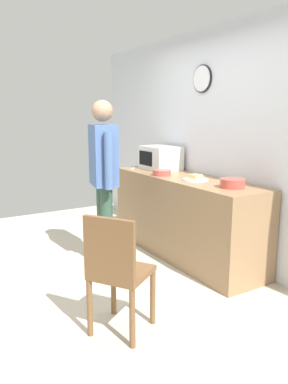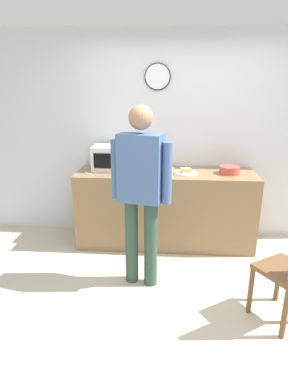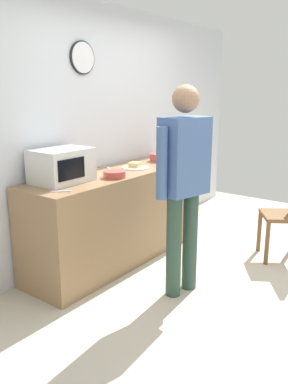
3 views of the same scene
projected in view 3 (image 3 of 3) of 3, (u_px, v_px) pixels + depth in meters
name	position (u px, v px, depth m)	size (l,w,h in m)	color
ground_plane	(233.00, 283.00, 3.73)	(6.00, 6.00, 0.00)	beige
back_wall	(102.00, 131.00, 4.33)	(5.40, 0.13, 2.60)	silver
kitchen_counter	(119.00, 216.00, 4.17)	(2.17, 0.62, 0.94)	#93704C
microwave	(62.00, 165.00, 3.56)	(0.50, 0.39, 0.30)	silver
sandwich_plate	(135.00, 167.00, 4.21)	(0.28, 0.28, 0.07)	white
salad_bowl	(160.00, 157.00, 4.62)	(0.24, 0.24, 0.09)	#C64C42
cereal_bowl	(114.00, 174.00, 3.76)	(0.21, 0.21, 0.07)	#C64C42
fork_utensil	(61.00, 191.00, 3.25)	(0.17, 0.02, 0.01)	silver
spoon_utensil	(109.00, 168.00, 4.19)	(0.17, 0.02, 0.01)	silver
person_standing	(184.00, 176.00, 3.32)	(0.58, 0.32, 1.78)	#2F4A3B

